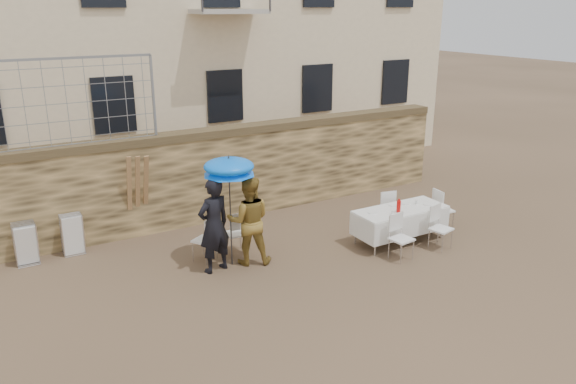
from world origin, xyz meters
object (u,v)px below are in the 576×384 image
woman_dress (249,221)px  banquet_table (401,210)px  table_chair_back (384,209)px  chair_stack_left (25,241)px  table_chair_front_right (441,228)px  man_suit (214,225)px  table_chair_front_left (402,238)px  umbrella (229,170)px  table_chair_side (443,209)px  chair_stack_right (71,232)px  couple_chair_right (236,232)px  soda_bottle (399,206)px  couple_chair_left (204,239)px

woman_dress → banquet_table: (3.36, -0.68, -0.18)m
table_chair_back → chair_stack_left: 7.82m
woman_dress → table_chair_front_right: woman_dress is taller
man_suit → woman_dress: man_suit is taller
table_chair_front_left → umbrella: bearing=146.8°
table_chair_front_left → table_chair_side: size_ratio=1.00×
table_chair_back → table_chair_side: size_ratio=1.00×
banquet_table → table_chair_front_right: (0.50, -0.75, -0.25)m
man_suit → chair_stack_right: man_suit is taller
couple_chair_right → table_chair_side: bearing=166.7°
table_chair_side → chair_stack_left: size_ratio=1.04×
umbrella → table_chair_side: 5.38m
woman_dress → chair_stack_right: woman_dress is taller
man_suit → table_chair_side: bearing=160.0°
couple_chair_right → table_chair_side: same height
banquet_table → chair_stack_left: bearing=157.6°
couple_chair_right → banquet_table: bearing=160.1°
soda_bottle → chair_stack_left: 7.78m
woman_dress → table_chair_back: size_ratio=1.90×
banquet_table → table_chair_front_left: (-0.60, -0.75, -0.25)m
man_suit → couple_chair_right: bearing=-155.8°
chair_stack_left → chair_stack_right: size_ratio=1.00×
umbrella → couple_chair_left: umbrella is taller
table_chair_front_left → chair_stack_right: bearing=140.1°
umbrella → chair_stack_right: (-2.69, 2.23, -1.54)m
woman_dress → soda_bottle: (3.16, -0.83, -0.01)m
soda_bottle → chair_stack_right: soda_bottle is taller
umbrella → soda_bottle: umbrella is taller
couple_chair_left → soda_bottle: bearing=128.9°
soda_bottle → chair_stack_left: bearing=156.0°
umbrella → couple_chair_right: bearing=56.3°
woman_dress → umbrella: (-0.35, 0.10, 1.08)m
couple_chair_left → umbrella: bearing=100.0°
soda_bottle → table_chair_back: soda_bottle is taller
soda_bottle → table_chair_side: size_ratio=0.27×
table_chair_front_left → table_chair_back: bearing=55.7°
man_suit → table_chair_back: 4.34m
table_chair_front_right → chair_stack_right: size_ratio=1.04×
couple_chair_left → table_chair_front_left: same height
woman_dress → banquet_table: 3.44m
man_suit → banquet_table: 4.18m
table_chair_front_right → chair_stack_left: (-7.80, 3.76, -0.02)m
couple_chair_left → table_chair_front_right: 5.02m
umbrella → table_chair_front_left: umbrella is taller
table_chair_side → chair_stack_left: 9.17m
banquet_table → table_chair_front_right: size_ratio=2.19×
umbrella → table_chair_side: size_ratio=2.20×
man_suit → banquet_table: (4.11, -0.68, -0.23)m
couple_chair_right → table_chair_back: bearing=173.1°
umbrella → soda_bottle: bearing=-14.9°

